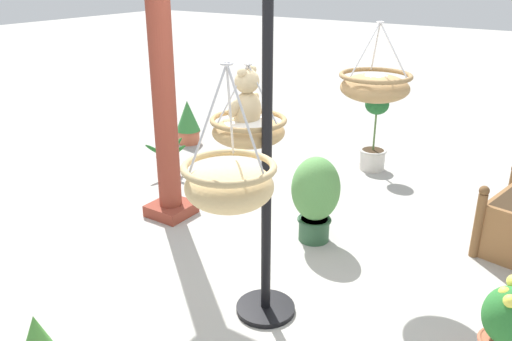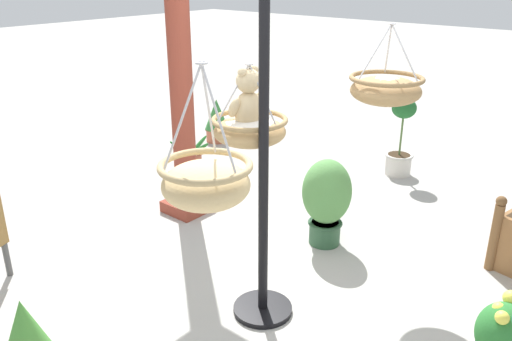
# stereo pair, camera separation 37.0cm
# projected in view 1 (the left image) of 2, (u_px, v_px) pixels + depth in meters

# --- Properties ---
(ground_plane) EXTENTS (40.00, 40.00, 0.00)m
(ground_plane) POSITION_uv_depth(u_px,v_px,m) (261.00, 299.00, 4.05)
(ground_plane) COLOR #ADAAA3
(display_pole_central) EXTENTS (0.44, 0.44, 2.29)m
(display_pole_central) POSITION_uv_depth(u_px,v_px,m) (266.00, 228.00, 3.66)
(display_pole_central) COLOR black
(display_pole_central) RESTS_ON ground
(hanging_basket_with_teddy) EXTENTS (0.54, 0.54, 0.58)m
(hanging_basket_with_teddy) POSITION_uv_depth(u_px,v_px,m) (248.00, 130.00, 3.67)
(hanging_basket_with_teddy) COLOR tan
(teddy_bear) EXTENTS (0.30, 0.27, 0.44)m
(teddy_bear) POSITION_uv_depth(u_px,v_px,m) (246.00, 102.00, 3.61)
(teddy_bear) COLOR #D1B789
(hanging_basket_left_high) EXTENTS (0.47, 0.47, 0.72)m
(hanging_basket_left_high) POSITION_uv_depth(u_px,v_px,m) (229.00, 183.00, 2.56)
(hanging_basket_left_high) COLOR tan
(hanging_basket_right_low) EXTENTS (0.57, 0.57, 0.62)m
(hanging_basket_right_low) POSITION_uv_depth(u_px,v_px,m) (375.00, 86.00, 4.12)
(hanging_basket_right_low) COLOR #A37F51
(greenhouse_pillar_right) EXTENTS (0.43, 0.43, 2.74)m
(greenhouse_pillar_right) POSITION_uv_depth(u_px,v_px,m) (163.00, 89.00, 4.94)
(greenhouse_pillar_right) COLOR brown
(greenhouse_pillar_right) RESTS_ON ground
(potted_plant_fern_front) EXTENTS (0.35, 0.35, 0.63)m
(potted_plant_fern_front) POSITION_uv_depth(u_px,v_px,m) (188.00, 122.00, 7.48)
(potted_plant_fern_front) COLOR #BC6042
(potted_plant_fern_front) RESTS_ON ground
(potted_plant_flowering_red) EXTENTS (0.45, 0.45, 0.82)m
(potted_plant_flowering_red) POSITION_uv_depth(u_px,v_px,m) (315.00, 195.00, 4.76)
(potted_plant_flowering_red) COLOR #2D5638
(potted_plant_flowering_red) RESTS_ON ground
(potted_plant_small_succulent) EXTENTS (0.55, 0.52, 0.42)m
(potted_plant_small_succulent) POSITION_uv_depth(u_px,v_px,m) (168.00, 161.00, 6.41)
(potted_plant_small_succulent) COLOR #AD563D
(potted_plant_small_succulent) RESTS_ON ground
(potted_plant_conical_shrub) EXTENTS (0.34, 0.34, 0.96)m
(potted_plant_conical_shrub) POSITION_uv_depth(u_px,v_px,m) (374.00, 137.00, 6.46)
(potted_plant_conical_shrub) COLOR beige
(potted_plant_conical_shrub) RESTS_ON ground
(potted_plant_trailing_ivy) EXTENTS (0.32, 0.32, 0.70)m
(potted_plant_trailing_ivy) POSITION_uv_depth(u_px,v_px,m) (506.00, 332.00, 3.15)
(potted_plant_trailing_ivy) COLOR #BC6042
(potted_plant_trailing_ivy) RESTS_ON ground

